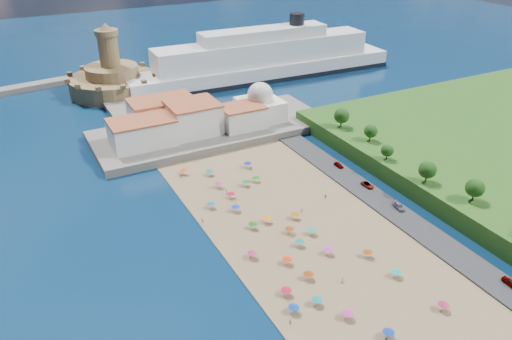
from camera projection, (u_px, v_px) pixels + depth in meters
ground at (286, 239)px, 132.09m from camera, size 700.00×700.00×0.00m
terrace at (212, 130)px, 192.54m from camera, size 90.00×36.00×3.00m
jetty at (131, 111)px, 210.99m from camera, size 18.00×70.00×2.40m
waterfront_buildings at (178, 120)px, 184.69m from camera, size 57.00×29.00×11.00m
domed_building at (260, 105)px, 195.68m from camera, size 16.00×16.00×15.00m
fortress at (113, 79)px, 231.86m from camera, size 40.00×40.00×32.40m
cruise_ship at (264, 60)px, 250.96m from camera, size 141.23×25.75×30.71m
beach_parasols at (309, 259)px, 121.40m from camera, size 31.59×114.54×2.20m
beachgoers at (282, 241)px, 129.48m from camera, size 38.68×101.66×1.84m
parked_cars at (396, 204)px, 144.96m from camera, size 2.73×70.72×1.43m
hillside_trees at (443, 175)px, 142.82m from camera, size 9.81×108.80×7.25m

